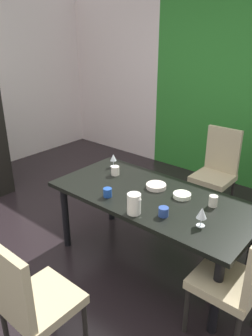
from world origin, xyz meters
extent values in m
cube|color=black|center=(0.00, 0.00, -0.01)|extent=(5.61, 5.28, 0.02)
cube|color=silver|center=(-1.84, 2.59, 1.32)|extent=(1.94, 0.10, 2.65)
cube|color=black|center=(0.69, 0.30, 0.72)|extent=(1.86, 0.89, 0.04)
cylinder|color=black|center=(-0.14, 0.65, 0.35)|extent=(0.07, 0.07, 0.70)
cylinder|color=black|center=(1.52, 0.65, 0.35)|extent=(0.07, 0.07, 0.70)
cylinder|color=black|center=(-0.14, -0.04, 0.35)|extent=(0.07, 0.07, 0.70)
cylinder|color=black|center=(1.52, -0.04, 0.35)|extent=(0.07, 0.07, 0.70)
cube|color=tan|center=(0.71, -0.95, 0.46)|extent=(0.44, 0.44, 0.07)
cube|color=tan|center=(0.71, -1.15, 0.72)|extent=(0.42, 0.05, 0.53)
cylinder|color=black|center=(0.52, -0.76, 0.21)|extent=(0.04, 0.04, 0.42)
cylinder|color=black|center=(0.90, -0.76, 0.21)|extent=(0.04, 0.04, 0.42)
cylinder|color=black|center=(0.52, -1.14, 0.21)|extent=(0.04, 0.04, 0.42)
cube|color=tan|center=(1.55, 0.01, 0.46)|extent=(0.44, 0.44, 0.07)
cylinder|color=black|center=(1.36, -0.18, 0.21)|extent=(0.04, 0.04, 0.42)
cylinder|color=black|center=(1.36, 0.20, 0.21)|extent=(0.04, 0.04, 0.42)
cube|color=tan|center=(0.68, 1.55, 0.46)|extent=(0.44, 0.44, 0.07)
cube|color=tan|center=(0.68, 1.75, 0.75)|extent=(0.42, 0.05, 0.58)
cylinder|color=black|center=(0.87, 1.36, 0.21)|extent=(0.04, 0.04, 0.42)
cylinder|color=black|center=(0.49, 1.36, 0.21)|extent=(0.04, 0.04, 0.42)
cylinder|color=black|center=(0.87, 1.74, 0.21)|extent=(0.04, 0.04, 0.42)
cylinder|color=black|center=(0.49, 1.74, 0.21)|extent=(0.04, 0.04, 0.42)
cylinder|color=silver|center=(-0.02, 0.56, 0.74)|extent=(0.07, 0.07, 0.00)
cylinder|color=silver|center=(-0.02, 0.56, 0.78)|extent=(0.01, 0.01, 0.07)
cone|color=silver|center=(-0.02, 0.56, 0.85)|extent=(0.07, 0.07, 0.07)
cylinder|color=silver|center=(1.26, 0.13, 0.74)|extent=(0.07, 0.07, 0.00)
cylinder|color=silver|center=(1.26, 0.13, 0.78)|extent=(0.01, 0.01, 0.06)
cone|color=silver|center=(1.26, 0.13, 0.85)|extent=(0.08, 0.08, 0.09)
cylinder|color=silver|center=(0.63, 0.44, 0.76)|extent=(0.19, 0.19, 0.04)
cylinder|color=white|center=(0.91, 0.43, 0.76)|extent=(0.16, 0.16, 0.04)
cylinder|color=#2A458F|center=(0.96, 0.07, 0.78)|extent=(0.08, 0.08, 0.07)
cylinder|color=#1D459C|center=(0.40, 0.02, 0.78)|extent=(0.08, 0.08, 0.08)
cylinder|color=silver|center=(1.19, 0.47, 0.79)|extent=(0.07, 0.07, 0.09)
cylinder|color=white|center=(0.14, 0.41, 0.79)|extent=(0.08, 0.08, 0.09)
cylinder|color=white|center=(0.76, -0.05, 0.83)|extent=(0.11, 0.11, 0.17)
cone|color=white|center=(0.81, -0.05, 0.90)|extent=(0.04, 0.04, 0.03)
camera|label=1|loc=(2.18, -1.84, 2.12)|focal=35.00mm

